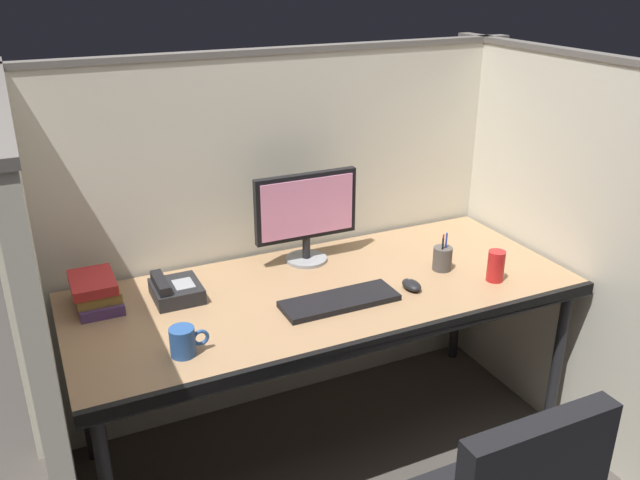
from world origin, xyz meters
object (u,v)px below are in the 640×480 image
at_px(desk, 327,302).
at_px(computer_mouse, 411,285).
at_px(coffee_mug, 184,341).
at_px(monitor_center, 306,212).
at_px(keyboard_main, 340,301).
at_px(desk_phone, 175,290).
at_px(pen_cup, 442,258).
at_px(soda_can, 496,266).
at_px(book_stack, 96,292).

xyz_separation_m(desk, computer_mouse, (0.29, -0.13, 0.07)).
bearing_deg(coffee_mug, monitor_center, 37.22).
height_order(monitor_center, keyboard_main, monitor_center).
bearing_deg(computer_mouse, desk, 156.15).
bearing_deg(desk_phone, computer_mouse, -20.20).
height_order(pen_cup, soda_can, pen_cup).
distance_m(monitor_center, pen_cup, 0.57).
bearing_deg(book_stack, desk_phone, -12.96).
height_order(computer_mouse, coffee_mug, coffee_mug).
bearing_deg(book_stack, pen_cup, -11.74).
xyz_separation_m(computer_mouse, pen_cup, (0.20, 0.10, 0.03)).
xyz_separation_m(desk, pen_cup, (0.49, -0.03, 0.10)).
bearing_deg(soda_can, book_stack, 162.92).
bearing_deg(desk, book_stack, 163.57).
xyz_separation_m(coffee_mug, book_stack, (-0.20, 0.44, 0.01)).
height_order(monitor_center, soda_can, monitor_center).
height_order(computer_mouse, soda_can, soda_can).
bearing_deg(pen_cup, keyboard_main, -170.58).
bearing_deg(desk, desk_phone, 161.87).
height_order(computer_mouse, book_stack, book_stack).
height_order(monitor_center, pen_cup, monitor_center).
xyz_separation_m(book_stack, soda_can, (1.42, -0.44, 0.00)).
distance_m(monitor_center, coffee_mug, 0.81).
xyz_separation_m(desk, keyboard_main, (-0.01, -0.12, 0.06)).
relative_size(desk, keyboard_main, 4.42).
bearing_deg(desk, coffee_mug, -160.69).
bearing_deg(desk_phone, book_stack, 167.04).
distance_m(monitor_center, computer_mouse, 0.51).
relative_size(pen_cup, soda_can, 1.29).
bearing_deg(computer_mouse, monitor_center, 122.29).
bearing_deg(coffee_mug, computer_mouse, 5.19).
bearing_deg(desk, monitor_center, 82.21).
relative_size(desk, book_stack, 8.37).
distance_m(desk, coffee_mug, 0.64).
relative_size(computer_mouse, coffee_mug, 0.76).
relative_size(computer_mouse, desk_phone, 0.51).
distance_m(monitor_center, book_stack, 0.85).
bearing_deg(keyboard_main, coffee_mug, -171.03).
bearing_deg(pen_cup, computer_mouse, -154.80).
xyz_separation_m(desk, desk_phone, (-0.53, 0.17, 0.08)).
bearing_deg(desk, keyboard_main, -92.67).
relative_size(desk, computer_mouse, 19.79).
height_order(desk, computer_mouse, computer_mouse).
distance_m(keyboard_main, coffee_mug, 0.60).
relative_size(coffee_mug, soda_can, 1.03).
xyz_separation_m(coffee_mug, soda_can, (1.22, 0.01, 0.01)).
relative_size(computer_mouse, soda_can, 0.79).
height_order(coffee_mug, pen_cup, pen_cup).
xyz_separation_m(keyboard_main, computer_mouse, (0.30, -0.01, 0.01)).
xyz_separation_m(desk, coffee_mug, (-0.60, -0.21, 0.10)).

